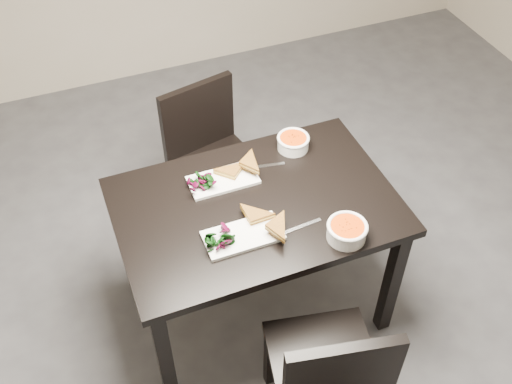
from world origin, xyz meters
The scene contains 14 objects.
ground centered at (0.00, 0.00, 0.00)m, with size 5.00×5.00×0.00m, color #47474C.
table centered at (-0.18, 0.24, 0.65)m, with size 1.20×0.80×0.75m.
chair_near centered at (-0.16, -0.46, 0.48)m, with size 0.49×0.49×0.85m.
chair_far centered at (-0.18, 0.92, 0.48)m, with size 0.50×0.50×0.85m.
plate_near centered at (-0.30, 0.08, 0.76)m, with size 0.32×0.16×0.02m, color white.
sandwich_near centered at (-0.24, 0.10, 0.79)m, with size 0.16×0.12×0.05m, color #9E6C21, non-canonical shape.
salad_near centered at (-0.40, 0.08, 0.79)m, with size 0.10×0.09×0.04m, color black, non-canonical shape.
soup_bowl_near centered at (0.09, -0.07, 0.79)m, with size 0.17×0.17×0.07m.
cutlery_near centered at (-0.06, 0.04, 0.75)m, with size 0.18×0.02×0.00m, color silver.
plate_far centered at (-0.27, 0.42, 0.76)m, with size 0.31×0.15×0.02m, color white.
sandwich_far centered at (-0.21, 0.40, 0.79)m, with size 0.15×0.11×0.05m, color #9E6C21, non-canonical shape.
salad_far centered at (-0.37, 0.42, 0.79)m, with size 0.10×0.09×0.04m, color black, non-canonical shape.
soup_bowl_far centered at (0.11, 0.51, 0.79)m, with size 0.15×0.15×0.07m.
cutlery_far centered at (-0.06, 0.44, 0.75)m, with size 0.18×0.02×0.00m, color silver.
Camera 1 is at (-0.84, -1.43, 2.62)m, focal length 42.50 mm.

